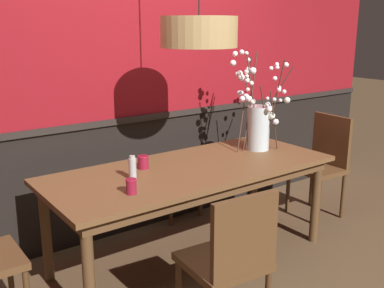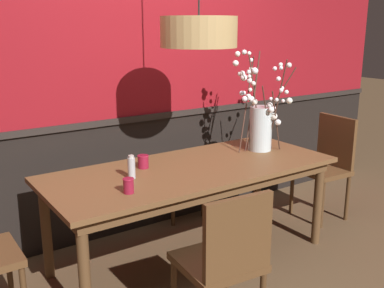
{
  "view_description": "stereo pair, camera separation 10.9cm",
  "coord_description": "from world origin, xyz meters",
  "px_view_note": "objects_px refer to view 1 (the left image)",
  "views": [
    {
      "loc": [
        -1.88,
        -2.57,
        1.76
      ],
      "look_at": [
        0.0,
        0.0,
        0.92
      ],
      "focal_mm": 42.47,
      "sensor_mm": 36.0,
      "label": 1
    },
    {
      "loc": [
        -1.79,
        -2.63,
        1.76
      ],
      "look_at": [
        0.0,
        0.0,
        0.92
      ],
      "focal_mm": 42.47,
      "sensor_mm": 36.0,
      "label": 2
    }
  ],
  "objects_px": {
    "dining_table": "(192,177)",
    "chair_head_east_end": "(323,160)",
    "candle_holder_nearer_edge": "(143,162)",
    "vase_with_blossoms": "(258,123)",
    "condiment_bottle": "(133,168)",
    "pendant_lamp": "(199,32)",
    "chair_far_side_right": "(168,161)",
    "candle_holder_nearer_center": "(131,186)",
    "chair_near_side_left": "(231,257)"
  },
  "relations": [
    {
      "from": "chair_far_side_right",
      "to": "candle_holder_nearer_edge",
      "type": "bearing_deg",
      "value": -134.22
    },
    {
      "from": "condiment_bottle",
      "to": "pendant_lamp",
      "type": "bearing_deg",
      "value": -8.34
    },
    {
      "from": "dining_table",
      "to": "candle_holder_nearer_edge",
      "type": "xyz_separation_m",
      "value": [
        -0.31,
        0.18,
        0.13
      ]
    },
    {
      "from": "vase_with_blossoms",
      "to": "candle_holder_nearer_center",
      "type": "xyz_separation_m",
      "value": [
        -1.36,
        -0.3,
        -0.18
      ]
    },
    {
      "from": "candle_holder_nearer_edge",
      "to": "pendant_lamp",
      "type": "height_order",
      "value": "pendant_lamp"
    },
    {
      "from": "vase_with_blossoms",
      "to": "condiment_bottle",
      "type": "xyz_separation_m",
      "value": [
        -1.22,
        -0.06,
        -0.15
      ]
    },
    {
      "from": "chair_near_side_left",
      "to": "pendant_lamp",
      "type": "relative_size",
      "value": 0.91
    },
    {
      "from": "dining_table",
      "to": "condiment_bottle",
      "type": "relative_size",
      "value": 13.29
    },
    {
      "from": "chair_far_side_right",
      "to": "chair_near_side_left",
      "type": "relative_size",
      "value": 1.0
    },
    {
      "from": "chair_head_east_end",
      "to": "candle_holder_nearer_edge",
      "type": "height_order",
      "value": "chair_head_east_end"
    },
    {
      "from": "pendant_lamp",
      "to": "chair_far_side_right",
      "type": "bearing_deg",
      "value": 69.72
    },
    {
      "from": "condiment_bottle",
      "to": "vase_with_blossoms",
      "type": "bearing_deg",
      "value": 2.67
    },
    {
      "from": "dining_table",
      "to": "chair_far_side_right",
      "type": "relative_size",
      "value": 2.39
    },
    {
      "from": "dining_table",
      "to": "pendant_lamp",
      "type": "distance_m",
      "value": 1.04
    },
    {
      "from": "candle_holder_nearer_center",
      "to": "chair_far_side_right",
      "type": "bearing_deg",
      "value": 47.79
    },
    {
      "from": "dining_table",
      "to": "chair_head_east_end",
      "type": "bearing_deg",
      "value": -0.44
    },
    {
      "from": "dining_table",
      "to": "pendant_lamp",
      "type": "height_order",
      "value": "pendant_lamp"
    },
    {
      "from": "dining_table",
      "to": "candle_holder_nearer_center",
      "type": "bearing_deg",
      "value": -160.46
    },
    {
      "from": "chair_near_side_left",
      "to": "candle_holder_nearer_center",
      "type": "relative_size",
      "value": 9.47
    },
    {
      "from": "condiment_bottle",
      "to": "pendant_lamp",
      "type": "distance_m",
      "value": 1.02
    },
    {
      "from": "dining_table",
      "to": "chair_head_east_end",
      "type": "relative_size",
      "value": 2.29
    },
    {
      "from": "chair_far_side_right",
      "to": "dining_table",
      "type": "bearing_deg",
      "value": -112.46
    },
    {
      "from": "candle_holder_nearer_center",
      "to": "pendant_lamp",
      "type": "distance_m",
      "value": 1.13
    },
    {
      "from": "vase_with_blossoms",
      "to": "pendant_lamp",
      "type": "xyz_separation_m",
      "value": [
        -0.72,
        -0.13,
        0.74
      ]
    },
    {
      "from": "dining_table",
      "to": "chair_head_east_end",
      "type": "distance_m",
      "value": 1.52
    },
    {
      "from": "chair_head_east_end",
      "to": "vase_with_blossoms",
      "type": "bearing_deg",
      "value": 173.68
    },
    {
      "from": "dining_table",
      "to": "chair_head_east_end",
      "type": "xyz_separation_m",
      "value": [
        1.51,
        -0.01,
        -0.13
      ]
    },
    {
      "from": "dining_table",
      "to": "chair_far_side_right",
      "type": "height_order",
      "value": "chair_far_side_right"
    },
    {
      "from": "candle_holder_nearer_edge",
      "to": "condiment_bottle",
      "type": "relative_size",
      "value": 0.59
    },
    {
      "from": "vase_with_blossoms",
      "to": "candle_holder_nearer_center",
      "type": "distance_m",
      "value": 1.4
    },
    {
      "from": "chair_near_side_left",
      "to": "candle_holder_nearer_center",
      "type": "bearing_deg",
      "value": 110.8
    },
    {
      "from": "condiment_bottle",
      "to": "chair_far_side_right",
      "type": "bearing_deg",
      "value": 45.14
    },
    {
      "from": "chair_head_east_end",
      "to": "chair_far_side_right",
      "type": "bearing_deg",
      "value": 142.86
    },
    {
      "from": "dining_table",
      "to": "candle_holder_nearer_edge",
      "type": "height_order",
      "value": "candle_holder_nearer_edge"
    },
    {
      "from": "candle_holder_nearer_center",
      "to": "candle_holder_nearer_edge",
      "type": "distance_m",
      "value": 0.51
    },
    {
      "from": "vase_with_blossoms",
      "to": "candle_holder_nearer_edge",
      "type": "xyz_separation_m",
      "value": [
        -1.04,
        0.1,
        -0.18
      ]
    },
    {
      "from": "chair_near_side_left",
      "to": "candle_holder_nearer_center",
      "type": "xyz_separation_m",
      "value": [
        -0.25,
        0.65,
        0.28
      ]
    },
    {
      "from": "chair_head_east_end",
      "to": "condiment_bottle",
      "type": "height_order",
      "value": "chair_head_east_end"
    },
    {
      "from": "condiment_bottle",
      "to": "dining_table",
      "type": "bearing_deg",
      "value": -2.08
    },
    {
      "from": "chair_near_side_left",
      "to": "pendant_lamp",
      "type": "xyz_separation_m",
      "value": [
        0.4,
        0.82,
        1.19
      ]
    },
    {
      "from": "condiment_bottle",
      "to": "candle_holder_nearer_center",
      "type": "bearing_deg",
      "value": -120.86
    },
    {
      "from": "chair_far_side_right",
      "to": "pendant_lamp",
      "type": "height_order",
      "value": "pendant_lamp"
    },
    {
      "from": "condiment_bottle",
      "to": "pendant_lamp",
      "type": "height_order",
      "value": "pendant_lamp"
    },
    {
      "from": "chair_near_side_left",
      "to": "vase_with_blossoms",
      "type": "xyz_separation_m",
      "value": [
        1.11,
        0.95,
        0.45
      ]
    },
    {
      "from": "chair_near_side_left",
      "to": "candle_holder_nearer_center",
      "type": "height_order",
      "value": "chair_near_side_left"
    },
    {
      "from": "chair_head_east_end",
      "to": "candle_holder_nearer_edge",
      "type": "distance_m",
      "value": 1.85
    },
    {
      "from": "chair_far_side_right",
      "to": "vase_with_blossoms",
      "type": "height_order",
      "value": "vase_with_blossoms"
    },
    {
      "from": "vase_with_blossoms",
      "to": "chair_near_side_left",
      "type": "bearing_deg",
      "value": -139.45
    },
    {
      "from": "chair_head_east_end",
      "to": "condiment_bottle",
      "type": "bearing_deg",
      "value": 179.17
    },
    {
      "from": "candle_holder_nearer_center",
      "to": "candle_holder_nearer_edge",
      "type": "relative_size",
      "value": 1.0
    }
  ]
}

